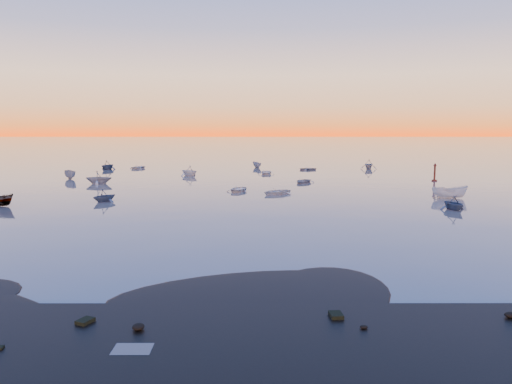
{
  "coord_description": "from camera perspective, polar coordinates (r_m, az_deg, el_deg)",
  "views": [
    {
      "loc": [
        0.16,
        -26.19,
        8.53
      ],
      "look_at": [
        0.23,
        28.0,
        1.42
      ],
      "focal_mm": 35.0,
      "sensor_mm": 36.0,
      "label": 1
    }
  ],
  "objects": [
    {
      "name": "mud_lobes",
      "position": [
        26.6,
        -0.42,
        -11.21
      ],
      "size": [
        140.0,
        6.0,
        0.07
      ],
      "primitive_type": null,
      "color": "black",
      "rests_on": "ground"
    },
    {
      "name": "boat_near_center",
      "position": [
        64.26,
        21.23,
        -0.66
      ],
      "size": [
        2.07,
        4.39,
        1.49
      ],
      "primitive_type": "imported",
      "rotation": [
        0.0,
        0.0,
        1.51
      ],
      "color": "silver",
      "rests_on": "ground"
    },
    {
      "name": "boat_near_right",
      "position": [
        55.5,
        21.61,
        -1.9
      ],
      "size": [
        3.52,
        2.25,
        1.14
      ],
      "primitive_type": "imported",
      "rotation": [
        0.0,
        0.0,
        3.4
      ],
      "color": "#31435F",
      "rests_on": "ground"
    },
    {
      "name": "moored_fleet",
      "position": [
        79.65,
        -0.19,
        1.33
      ],
      "size": [
        124.0,
        58.0,
        1.2
      ],
      "primitive_type": null,
      "color": "silver",
      "rests_on": "ground"
    },
    {
      "name": "channel_marker",
      "position": [
        83.65,
        19.74,
        1.99
      ],
      "size": [
        0.83,
        0.83,
        2.96
      ],
      "color": "#43170E",
      "rests_on": "ground"
    },
    {
      "name": "ground",
      "position": [
        126.48,
        -0.15,
        3.61
      ],
      "size": [
        600.0,
        600.0,
        0.0
      ],
      "primitive_type": "plane",
      "color": "#6F655D",
      "rests_on": "ground"
    }
  ]
}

